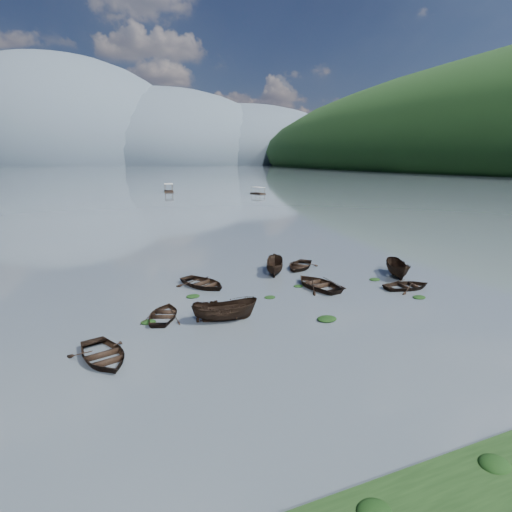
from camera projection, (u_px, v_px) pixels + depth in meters
name	position (u px, v px, depth m)	size (l,w,h in m)	color
ground_plane	(329.00, 329.00, 24.77)	(2400.00, 2400.00, 0.00)	#4D5760
haze_mtn_b	(65.00, 164.00, 812.95)	(520.00, 520.00, 340.00)	#475666
haze_mtn_c	(164.00, 164.00, 886.15)	(520.00, 520.00, 260.00)	#475666
haze_mtn_d	(240.00, 164.00, 952.03)	(520.00, 520.00, 220.00)	#475666
rowboat_0	(103.00, 359.00, 21.07)	(3.09, 4.32, 0.90)	black
rowboat_1	(164.00, 317.00, 26.70)	(2.73, 3.82, 0.79)	black
rowboat_2	(225.00, 320.00, 26.17)	(1.61, 4.29, 1.66)	black
rowboat_3	(318.00, 287.00, 32.99)	(3.41, 4.78, 0.99)	black
rowboat_4	(407.00, 288.00, 32.67)	(2.86, 4.00, 0.83)	black
rowboat_5	(397.00, 276.00, 36.05)	(1.65, 4.40, 1.70)	black
rowboat_6	(203.00, 286.00, 33.19)	(3.28, 4.60, 0.95)	black
rowboat_7	(300.00, 268.00, 38.76)	(3.05, 4.27, 0.89)	black
rowboat_8	(274.00, 273.00, 37.11)	(1.55, 4.13, 1.59)	black
weed_clump_0	(148.00, 323.00, 25.79)	(0.99, 0.81, 0.22)	black
weed_clump_1	(222.00, 315.00, 27.08)	(1.03, 0.82, 0.23)	black
weed_clump_2	(327.00, 320.00, 26.22)	(1.34, 1.07, 0.29)	black
weed_clump_3	(298.00, 287.00, 33.12)	(0.81, 0.68, 0.18)	black
weed_clump_4	(419.00, 298.00, 30.42)	(1.04, 0.83, 0.22)	black
weed_clump_5	(193.00, 297.00, 30.62)	(1.07, 0.86, 0.23)	black
weed_clump_6	(270.00, 298.00, 30.46)	(0.87, 0.73, 0.18)	black
weed_clump_7	(375.00, 280.00, 34.92)	(1.00, 0.80, 0.22)	black
pontoon_centre	(169.00, 192.00, 128.70)	(2.79, 6.70, 2.57)	black
pontoon_right	(258.00, 194.00, 121.69)	(2.15, 5.16, 1.98)	black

